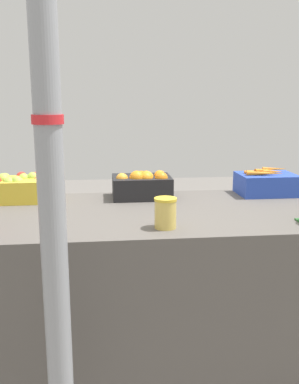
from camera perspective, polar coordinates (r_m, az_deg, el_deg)
name	(u,v)px	position (r m, az deg, el deg)	size (l,w,h in m)	color
ground_plane	(150,342)	(2.54, 0.00, -19.38)	(10.00, 10.00, 0.00)	slate
market_table	(150,279)	(2.36, 0.00, -11.48)	(1.94, 0.93, 0.76)	#56514C
support_pole	(49,155)	(1.42, -13.20, 4.83)	(0.10, 0.10, 2.32)	gray
apple_crate	(14,187)	(2.56, -17.66, 0.60)	(0.34, 0.25, 0.16)	gold
orange_crate	(142,185)	(2.51, -0.96, 1.00)	(0.34, 0.25, 0.17)	black
carrot_crate	(266,183)	(2.70, 15.30, 1.12)	(0.34, 0.25, 0.16)	#2847B7
pickle_jar	(165,213)	(1.93, 2.14, -2.80)	(0.10, 0.10, 0.14)	#DBBC56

